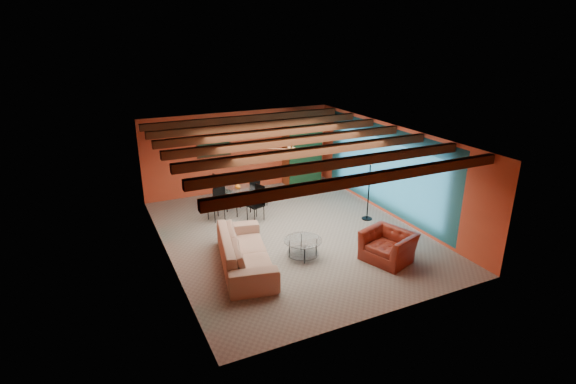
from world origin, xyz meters
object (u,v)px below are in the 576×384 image
armoire (302,154)px  potted_plant (302,116)px  coffee_table (303,248)px  dining_table (238,196)px  floor_lamp (369,189)px  vase (237,177)px  armchair (388,246)px  sofa (245,251)px

armoire → potted_plant: potted_plant is taller
coffee_table → potted_plant: (2.50, 4.98, 2.19)m
dining_table → potted_plant: size_ratio=4.27×
coffee_table → floor_lamp: 3.10m
coffee_table → potted_plant: potted_plant is taller
dining_table → armoire: armoire is taller
coffee_table → armoire: 5.63m
vase → floor_lamp: bearing=-33.0°
armchair → coffee_table: 2.03m
floor_lamp → armoire: bearing=93.8°
sofa → coffee_table: sofa is taller
sofa → dining_table: size_ratio=1.35×
vase → armchair: bearing=-62.6°
sofa → floor_lamp: floor_lamp is taller
armchair → dining_table: (-2.24, 4.32, 0.16)m
coffee_table → armoire: bearing=63.3°
armoire → potted_plant: size_ratio=4.60×
armchair → potted_plant: (0.73, 5.97, 2.06)m
dining_table → sofa: bearing=-106.6°
sofa → potted_plant: (3.91, 4.80, 2.02)m
dining_table → floor_lamp: 3.86m
sofa → armoire: size_ratio=1.25×
armoire → potted_plant: (0.00, 0.00, 1.33)m
armchair → armoire: size_ratio=0.51×
armchair → coffee_table: bearing=-138.8°
floor_lamp → armchair: bearing=-113.7°
coffee_table → vase: (-0.47, 3.33, 0.90)m
floor_lamp → dining_table: bearing=147.0°
dining_table → potted_plant: bearing=29.0°
potted_plant → vase: 3.63m
floor_lamp → vase: (-3.22, 2.09, 0.20)m
armoire → dining_table: bearing=-153.1°
dining_table → floor_lamp: bearing=-33.0°
potted_plant → vase: potted_plant is taller
sofa → coffee_table: (1.41, -0.18, -0.16)m
coffee_table → armoire: armoire is taller
armchair → armoire: 6.06m
vase → potted_plant: bearing=29.0°
floor_lamp → potted_plant: bearing=93.8°
coffee_table → armchair: bearing=-29.3°
armchair → vase: vase is taller
sofa → vase: bearing=-4.9°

